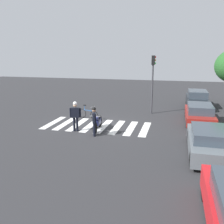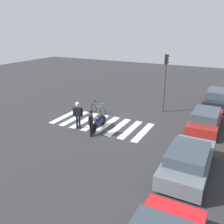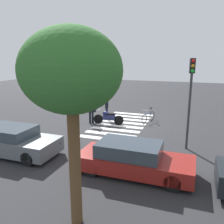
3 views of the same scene
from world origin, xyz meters
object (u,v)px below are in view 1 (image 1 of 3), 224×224
(officer_by_motorcycle, at_px, (75,114))
(car_black_suv, at_px, (197,99))
(officer_on_foot, at_px, (94,119))
(leaning_bicycle, at_px, (88,114))
(traffic_light_pole, at_px, (153,75))
(police_motorcycle, at_px, (98,123))
(car_grey_coupe, at_px, (210,142))
(car_maroon_wagon, at_px, (199,114))

(officer_by_motorcycle, xyz_separation_m, car_black_suv, (-9.24, 7.64, -0.36))
(officer_on_foot, bearing_deg, leaning_bicycle, -155.36)
(traffic_light_pole, bearing_deg, police_motorcycle, -28.12)
(police_motorcycle, height_order, leaning_bicycle, police_motorcycle)
(car_grey_coupe, bearing_deg, traffic_light_pole, -156.25)
(officer_by_motorcycle, bearing_deg, car_black_suv, 140.44)
(officer_on_foot, distance_m, traffic_light_pole, 7.27)
(officer_on_foot, xyz_separation_m, car_grey_coupe, (1.36, 6.07, -0.34))
(police_motorcycle, xyz_separation_m, car_grey_coupe, (2.57, 6.26, 0.18))
(police_motorcycle, distance_m, car_black_suv, 10.78)
(leaning_bicycle, distance_m, car_black_suv, 10.06)
(police_motorcycle, bearing_deg, car_black_suv, 143.41)
(police_motorcycle, distance_m, traffic_light_pole, 6.48)
(officer_on_foot, relative_size, car_maroon_wagon, 0.38)
(officer_on_foot, xyz_separation_m, officer_by_motorcycle, (-0.62, -1.40, 0.09))
(car_grey_coupe, bearing_deg, car_black_suv, 179.16)
(traffic_light_pole, bearing_deg, car_maroon_wagon, 61.22)
(officer_by_motorcycle, distance_m, car_black_suv, 11.99)
(traffic_light_pole, bearing_deg, officer_by_motorcycle, -34.52)
(police_motorcycle, bearing_deg, leaning_bicycle, -148.59)
(police_motorcycle, relative_size, officer_on_foot, 1.23)
(car_black_suv, bearing_deg, car_grey_coupe, -0.84)
(police_motorcycle, distance_m, car_maroon_wagon, 7.10)
(police_motorcycle, bearing_deg, car_maroon_wagon, 118.46)
(leaning_bicycle, height_order, officer_on_foot, officer_on_foot)
(leaning_bicycle, height_order, traffic_light_pole, traffic_light_pole)
(car_grey_coupe, relative_size, traffic_light_pole, 0.99)
(leaning_bicycle, xyz_separation_m, officer_by_motorcycle, (3.05, 0.29, 0.70))
(car_maroon_wagon, bearing_deg, officer_on_foot, -52.82)
(car_black_suv, bearing_deg, car_maroon_wagon, -2.00)
(traffic_light_pole, bearing_deg, car_grey_coupe, 23.75)
(leaning_bicycle, bearing_deg, car_black_suv, 128.00)
(car_black_suv, distance_m, car_grey_coupe, 11.22)
(leaning_bicycle, xyz_separation_m, car_maroon_wagon, (-0.92, 7.74, 0.24))
(leaning_bicycle, relative_size, officer_on_foot, 0.97)
(car_grey_coupe, distance_m, traffic_light_pole, 8.87)
(leaning_bicycle, distance_m, car_grey_coupe, 9.25)
(police_motorcycle, height_order, car_grey_coupe, car_grey_coupe)
(officer_on_foot, bearing_deg, car_black_suv, 147.68)
(car_grey_coupe, bearing_deg, officer_on_foot, -102.58)
(police_motorcycle, distance_m, officer_by_motorcycle, 1.48)
(police_motorcycle, height_order, officer_on_foot, officer_on_foot)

